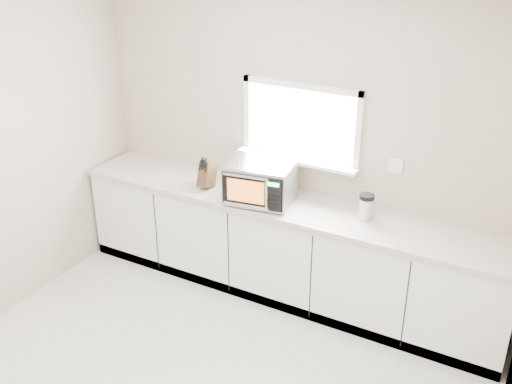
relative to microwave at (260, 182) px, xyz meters
The scene contains 7 objects.
back_wall 0.51m from the microwave, 64.83° to the left, with size 4.00×0.17×2.70m.
cabinets 0.70m from the microwave, 28.63° to the left, with size 3.92×0.60×0.88m, color silver.
countertop 0.29m from the microwave, 26.21° to the left, with size 3.92×0.64×0.04m, color beige.
microwave is the anchor object (origin of this frame).
knife_block 0.56m from the microwave, behind, with size 0.10×0.21×0.31m.
cutting_board 0.42m from the microwave, 124.85° to the left, with size 0.34×0.34×0.02m, color #A86D41.
coffee_grinder 0.91m from the microwave, ahead, with size 0.14×0.14×0.22m.
Camera 1 is at (2.02, -2.48, 3.20)m, focal length 42.00 mm.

